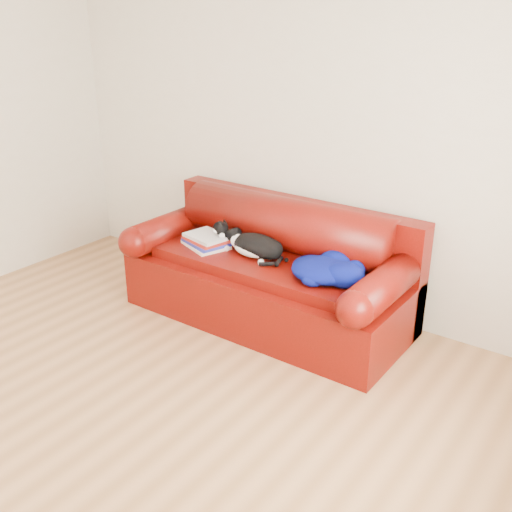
% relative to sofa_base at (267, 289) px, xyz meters
% --- Properties ---
extents(ground, '(4.50, 4.50, 0.00)m').
position_rel_sofa_base_xyz_m(ground, '(-0.09, -1.49, -0.24)').
color(ground, brown).
rests_on(ground, ground).
extents(room_shell, '(4.52, 4.02, 2.61)m').
position_rel_sofa_base_xyz_m(room_shell, '(0.04, -1.48, 1.43)').
color(room_shell, beige).
rests_on(room_shell, ground).
extents(sofa_base, '(2.10, 0.90, 0.50)m').
position_rel_sofa_base_xyz_m(sofa_base, '(0.00, 0.00, 0.00)').
color(sofa_base, '#380802').
rests_on(sofa_base, ground).
extents(sofa_back, '(2.10, 1.01, 0.88)m').
position_rel_sofa_base_xyz_m(sofa_back, '(-0.00, 0.24, 0.30)').
color(sofa_back, '#380802').
rests_on(sofa_back, ground).
extents(book_stack, '(0.41, 0.36, 0.10)m').
position_rel_sofa_base_xyz_m(book_stack, '(-0.49, -0.10, 0.31)').
color(book_stack, white).
rests_on(book_stack, sofa_base).
extents(cat, '(0.58, 0.25, 0.21)m').
position_rel_sofa_base_xyz_m(cat, '(-0.07, -0.04, 0.34)').
color(cat, black).
rests_on(cat, sofa_base).
extents(blanket, '(0.61, 0.49, 0.16)m').
position_rel_sofa_base_xyz_m(blanket, '(0.53, -0.08, 0.33)').
color(blanket, '#020D4E').
rests_on(blanket, sofa_base).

